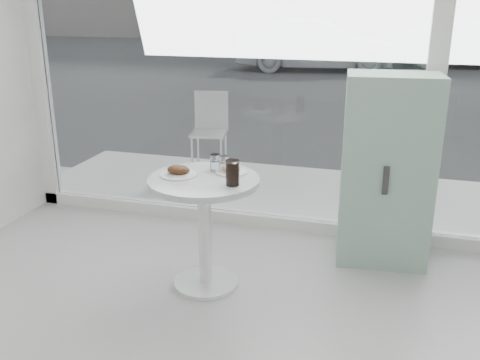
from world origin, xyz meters
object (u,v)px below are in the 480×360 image
(plate_fritter, at_px, (179,172))
(plate_donut, at_px, (231,170))
(water_tumbler_b, at_px, (224,165))
(water_tumbler_a, at_px, (215,163))
(main_table, at_px, (204,210))
(car_silver, at_px, (472,42))
(car_white, at_px, (315,43))
(mint_cabinet, at_px, (387,171))
(cola_glass, at_px, (232,173))
(patio_chair, at_px, (210,126))

(plate_fritter, distance_m, plate_donut, 0.34)
(plate_fritter, relative_size, water_tumbler_b, 2.21)
(plate_donut, height_order, water_tumbler_a, water_tumbler_a)
(main_table, bearing_deg, water_tumbler_a, 83.92)
(car_silver, bearing_deg, plate_fritter, 162.77)
(car_white, xyz_separation_m, car_silver, (4.16, 1.87, -0.04))
(car_silver, relative_size, water_tumbler_b, 39.22)
(plate_fritter, bearing_deg, main_table, -0.42)
(mint_cabinet, xyz_separation_m, plate_fritter, (-1.29, -0.74, 0.11))
(main_table, xyz_separation_m, cola_glass, (0.22, -0.08, 0.30))
(plate_fritter, distance_m, water_tumbler_a, 0.26)
(water_tumbler_a, bearing_deg, car_white, 95.37)
(plate_donut, height_order, cola_glass, cola_glass)
(plate_donut, bearing_deg, main_table, -133.58)
(main_table, distance_m, car_silver, 14.02)
(mint_cabinet, distance_m, car_silver, 13.08)
(main_table, xyz_separation_m, plate_donut, (0.14, 0.15, 0.24))
(cola_glass, bearing_deg, plate_donut, 108.99)
(main_table, bearing_deg, water_tumbler_b, 62.21)
(patio_chair, bearing_deg, water_tumbler_a, -78.66)
(patio_chair, relative_size, water_tumbler_a, 7.85)
(car_silver, bearing_deg, mint_cabinet, 167.52)
(car_white, height_order, car_silver, car_white)
(patio_chair, xyz_separation_m, cola_glass, (0.99, -2.42, 0.31))
(main_table, distance_m, mint_cabinet, 1.35)
(water_tumbler_a, distance_m, cola_glass, 0.33)
(car_white, xyz_separation_m, cola_glass, (1.29, -11.88, 0.11))
(plate_fritter, height_order, water_tumbler_a, water_tumbler_a)
(main_table, height_order, mint_cabinet, mint_cabinet)
(main_table, bearing_deg, cola_glass, -20.43)
(main_table, relative_size, car_silver, 0.18)
(plate_fritter, bearing_deg, patio_chair, 104.55)
(mint_cabinet, relative_size, cola_glass, 8.64)
(car_silver, distance_m, water_tumbler_a, 13.84)
(cola_glass, bearing_deg, plate_fritter, 168.02)
(mint_cabinet, bearing_deg, water_tumbler_b, -156.59)
(car_white, height_order, water_tumbler_a, car_white)
(plate_donut, height_order, water_tumbler_b, water_tumbler_b)
(plate_donut, bearing_deg, water_tumbler_b, 161.42)
(water_tumbler_b, bearing_deg, water_tumbler_a, 169.77)
(plate_fritter, relative_size, cola_glass, 1.50)
(patio_chair, bearing_deg, plate_donut, -76.18)
(water_tumbler_a, distance_m, water_tumbler_b, 0.07)
(mint_cabinet, distance_m, water_tumbler_b, 1.19)
(patio_chair, distance_m, plate_donut, 2.39)
(water_tumbler_b, bearing_deg, plate_fritter, -147.61)
(patio_chair, relative_size, car_silver, 0.20)
(car_silver, distance_m, plate_donut, 13.85)
(main_table, xyz_separation_m, water_tumbler_a, (0.02, 0.18, 0.27))
(main_table, height_order, car_silver, car_silver)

